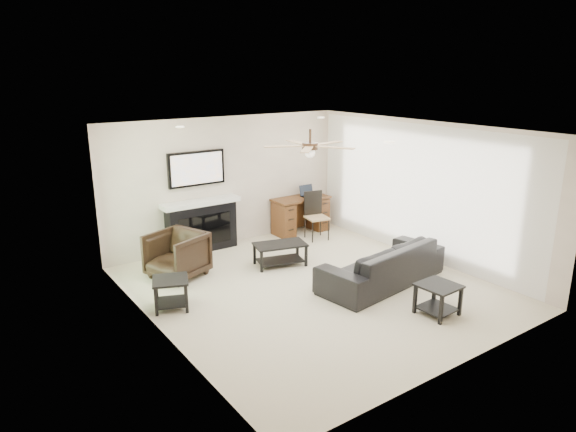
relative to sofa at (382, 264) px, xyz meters
The scene contains 10 objects.
room_shell 1.69m from the sofa, 146.61° to the left, with size 5.50×5.54×2.52m.
sofa is the anchor object (origin of this frame).
armchair 3.37m from the sofa, 140.41° to the left, with size 0.82×0.85×0.77m, color black.
coffee_table 1.84m from the sofa, 119.36° to the left, with size 0.90×0.50×0.40m, color black.
end_table_near 1.26m from the sofa, 96.84° to the right, with size 0.52×0.52×0.45m, color black.
end_table_left 3.34m from the sofa, 160.75° to the left, with size 0.50×0.50×0.45m, color black.
fireplace_unit 3.55m from the sofa, 118.86° to the left, with size 1.52×0.34×1.91m, color black.
desk 2.98m from the sofa, 79.67° to the left, with size 1.22×0.56×0.76m, color #361F0D.
desk_chair 2.44m from the sofa, 77.36° to the left, with size 0.42×0.44×0.97m, color black.
laptop 3.05m from the sofa, 75.85° to the left, with size 0.33×0.24×0.23m, color black.
Camera 1 is at (-4.64, -5.94, 3.35)m, focal length 32.00 mm.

